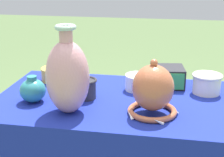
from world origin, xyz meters
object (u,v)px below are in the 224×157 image
(vase_tall_bulbous, at_px, (68,76))
(pot_squat_ochre, at_px, (57,74))
(pot_squat_porcelain, at_px, (139,82))
(jar_round_teal, at_px, (33,90))
(cup_wide_ivory, at_px, (207,83))
(mosaic_tile_box, at_px, (170,77))
(cup_wide_charcoal, at_px, (86,88))
(vase_dome_bell, at_px, (153,91))

(vase_tall_bulbous, distance_m, pot_squat_ochre, 0.41)
(vase_tall_bulbous, distance_m, pot_squat_porcelain, 0.39)
(jar_round_teal, bearing_deg, pot_squat_ochre, 88.94)
(vase_tall_bulbous, relative_size, cup_wide_ivory, 2.55)
(mosaic_tile_box, height_order, cup_wide_charcoal, mosaic_tile_box)
(mosaic_tile_box, xyz_separation_m, pot_squat_porcelain, (-0.13, -0.08, -0.01))
(mosaic_tile_box, bearing_deg, pot_squat_porcelain, -158.95)
(cup_wide_charcoal, bearing_deg, pot_squat_porcelain, 34.60)
(jar_round_teal, relative_size, cup_wide_charcoal, 1.13)
(vase_tall_bulbous, relative_size, vase_dome_bell, 1.54)
(mosaic_tile_box, relative_size, cup_wide_ivory, 1.21)
(cup_wide_charcoal, height_order, pot_squat_ochre, cup_wide_charcoal)
(cup_wide_charcoal, bearing_deg, vase_tall_bulbous, -101.08)
(vase_dome_bell, height_order, pot_squat_porcelain, vase_dome_bell)
(vase_tall_bulbous, height_order, vase_dome_bell, vase_tall_bulbous)
(vase_tall_bulbous, xyz_separation_m, mosaic_tile_box, (0.37, 0.37, -0.10))
(vase_dome_bell, relative_size, pot_squat_ochre, 1.49)
(jar_round_teal, height_order, pot_squat_ochre, jar_round_teal)
(mosaic_tile_box, xyz_separation_m, cup_wide_charcoal, (-0.34, -0.22, 0.00))
(mosaic_tile_box, height_order, pot_squat_ochre, mosaic_tile_box)
(vase_tall_bulbous, relative_size, mosaic_tile_box, 2.10)
(vase_dome_bell, relative_size, cup_wide_ivory, 1.66)
(cup_wide_ivory, bearing_deg, jar_round_teal, -162.09)
(vase_tall_bulbous, xyz_separation_m, cup_wide_ivory, (0.53, 0.30, -0.10))
(cup_wide_charcoal, relative_size, pot_squat_porcelain, 0.79)
(pot_squat_ochre, height_order, pot_squat_porcelain, pot_squat_porcelain)
(cup_wide_charcoal, bearing_deg, jar_round_teal, -159.69)
(jar_round_teal, relative_size, cup_wide_ivory, 0.83)
(vase_tall_bulbous, distance_m, jar_round_teal, 0.21)
(pot_squat_porcelain, bearing_deg, vase_dome_bell, -72.88)
(cup_wide_ivory, distance_m, pot_squat_ochre, 0.71)
(mosaic_tile_box, bearing_deg, cup_wide_ivory, -29.89)
(vase_tall_bulbous, bearing_deg, jar_round_teal, 157.17)
(mosaic_tile_box, distance_m, jar_round_teal, 0.62)
(cup_wide_charcoal, xyz_separation_m, cup_wide_ivory, (0.50, 0.15, 0.00))
(jar_round_teal, distance_m, pot_squat_porcelain, 0.47)
(mosaic_tile_box, relative_size, cup_wide_charcoal, 1.65)
(jar_round_teal, bearing_deg, mosaic_tile_box, 28.26)
(cup_wide_charcoal, height_order, pot_squat_porcelain, cup_wide_charcoal)
(jar_round_teal, height_order, cup_wide_charcoal, jar_round_teal)
(jar_round_teal, distance_m, cup_wide_ivory, 0.75)
(vase_dome_bell, bearing_deg, vase_tall_bulbous, -172.85)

